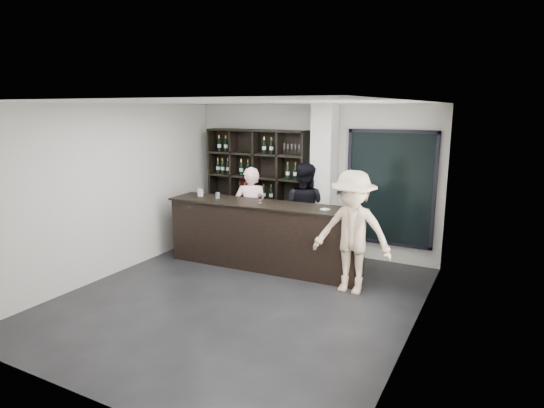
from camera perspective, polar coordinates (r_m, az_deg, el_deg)
The scene contains 12 objects.
floor at distance 7.03m, azimuth -4.08°, elevation -11.79°, with size 5.00×5.50×0.01m, color black.
wine_shelf at distance 9.37m, azimuth -1.91°, elevation 1.99°, with size 2.20×0.35×2.40m, color black, non-canonical shape.
structural_column at distance 8.61m, azimuth 6.48°, elevation 2.71°, with size 0.40×0.40×2.90m, color silver.
glass_panel at distance 8.47m, azimuth 14.60°, elevation 1.91°, with size 1.60×0.08×2.10m.
tasting_counter at distance 8.13m, azimuth -1.06°, elevation -3.95°, with size 3.59×0.74×1.18m.
taster_pink at distance 8.69m, azimuth -2.62°, elevation -1.02°, with size 0.64×0.42×1.74m, color #FFCCCF.
taster_black at distance 8.64m, azimuth 4.06°, elevation -0.82°, with size 0.89×0.69×1.83m, color black.
customer at distance 7.06m, azimuth 10.03°, elevation -3.56°, with size 1.23×0.71×1.91m, color tan.
wine_glass at distance 7.95m, azimuth -1.51°, elevation 0.78°, with size 0.08×0.08×0.19m, color white, non-canonical shape.
spit_cup at distance 8.45m, azimuth -6.83°, elevation 1.07°, with size 0.08×0.08×0.11m, color #9CB6C2.
napkin_stack at distance 7.50m, azimuth 6.67°, elevation -0.68°, with size 0.12×0.12×0.02m, color white.
card_stand at distance 8.68m, azimuth -9.00°, elevation 1.40°, with size 0.09×0.05×0.14m, color white.
Camera 1 is at (3.42, -5.45, 2.83)m, focal length 30.00 mm.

